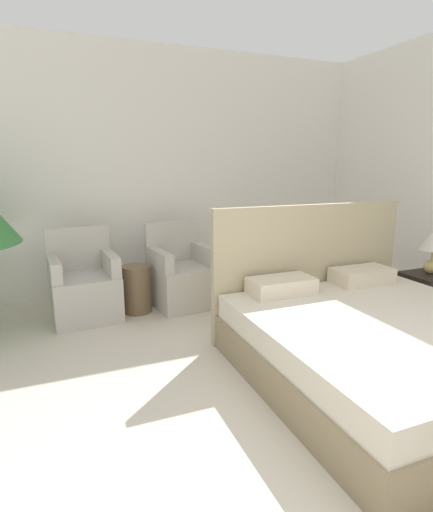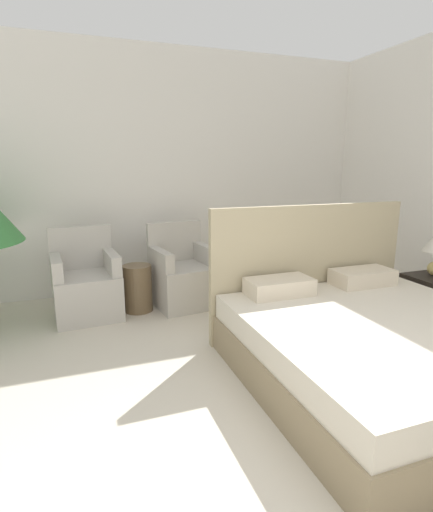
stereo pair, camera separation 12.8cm
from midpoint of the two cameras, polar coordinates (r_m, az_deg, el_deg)
wall_back at (r=5.00m, az=-8.50°, el=11.74°), size 10.00×0.06×2.90m
bed at (r=3.22m, az=22.81°, el=-11.44°), size 1.93×1.99×1.20m
armchair_near_window_left at (r=4.31m, az=-17.28°, el=-4.49°), size 0.69×0.66×0.91m
armchair_near_window_right at (r=4.46m, az=-3.88°, el=-3.31°), size 0.72×0.70×0.91m
nightstand at (r=4.52m, az=28.92°, el=-5.47°), size 0.44×0.40×0.48m
side_table at (r=4.35m, az=-10.36°, el=-4.54°), size 0.30×0.30×0.50m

